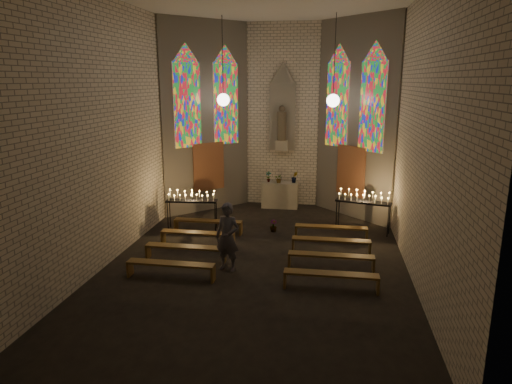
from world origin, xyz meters
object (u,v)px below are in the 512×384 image
(visitor, at_px, (228,237))
(altar, at_px, (280,195))
(aisle_flower_pot, at_px, (273,226))
(votive_stand_left, at_px, (192,198))
(votive_stand_right, at_px, (364,199))

(visitor, bearing_deg, altar, 99.13)
(aisle_flower_pot, bearing_deg, votive_stand_left, -177.10)
(votive_stand_left, distance_m, visitor, 3.69)
(altar, xyz_separation_m, visitor, (-0.69, -6.29, 0.41))
(visitor, bearing_deg, aisle_flower_pot, 91.66)
(visitor, bearing_deg, votive_stand_right, 60.59)
(aisle_flower_pot, distance_m, votive_stand_right, 3.06)
(votive_stand_left, distance_m, votive_stand_right, 5.64)
(altar, bearing_deg, aisle_flower_pot, -87.89)
(visitor, bearing_deg, votive_stand_left, 136.79)
(aisle_flower_pot, relative_size, visitor, 0.22)
(votive_stand_right, bearing_deg, visitor, -120.03)
(altar, bearing_deg, votive_stand_left, -129.66)
(aisle_flower_pot, bearing_deg, votive_stand_right, 8.59)
(altar, relative_size, aisle_flower_pot, 3.50)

